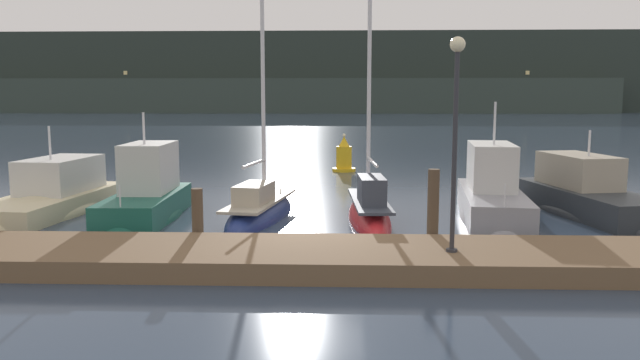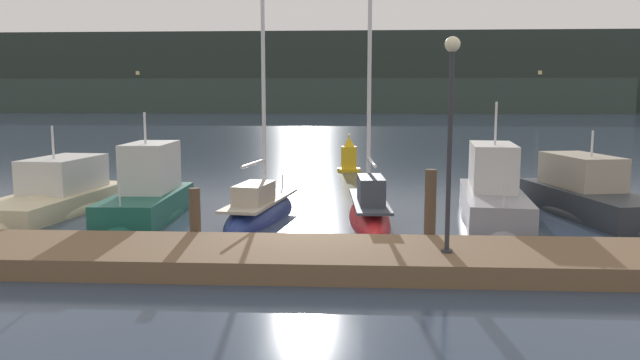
% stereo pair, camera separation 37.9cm
% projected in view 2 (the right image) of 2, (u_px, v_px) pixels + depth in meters
% --- Properties ---
extents(ground_plane, '(400.00, 400.00, 0.00)m').
position_uv_depth(ground_plane, '(312.00, 246.00, 15.58)').
color(ground_plane, '#2D3D51').
extents(dock, '(23.54, 2.80, 0.45)m').
position_uv_depth(dock, '(306.00, 257.00, 13.65)').
color(dock, brown).
rests_on(dock, ground).
extents(mooring_pile_1, '(0.28, 0.28, 1.49)m').
position_uv_depth(mooring_pile_1, '(195.00, 218.00, 15.38)').
color(mooring_pile_1, '#4C3D2D').
rests_on(mooring_pile_1, ground).
extents(mooring_pile_2, '(0.28, 0.28, 1.99)m').
position_uv_depth(mooring_pile_2, '(430.00, 210.00, 15.02)').
color(mooring_pile_2, '#4C3D2D').
rests_on(mooring_pile_2, ground).
extents(motorboat_berth_1, '(3.06, 7.03, 3.46)m').
position_uv_depth(motorboat_berth_1, '(56.00, 204.00, 20.31)').
color(motorboat_berth_1, beige).
rests_on(motorboat_berth_1, ground).
extents(motorboat_berth_2, '(2.07, 5.55, 3.81)m').
position_uv_depth(motorboat_berth_2, '(148.00, 204.00, 19.24)').
color(motorboat_berth_2, '#195647').
rests_on(motorboat_berth_2, ground).
extents(sailboat_berth_3, '(2.23, 5.51, 8.09)m').
position_uv_depth(sailboat_berth_3, '(260.00, 214.00, 19.13)').
color(sailboat_berth_3, navy).
rests_on(sailboat_berth_3, ground).
extents(sailboat_berth_4, '(1.47, 5.29, 7.77)m').
position_uv_depth(sailboat_berth_4, '(369.00, 215.00, 18.66)').
color(sailboat_berth_4, red).
rests_on(sailboat_berth_4, ground).
extents(motorboat_berth_5, '(2.63, 6.55, 4.13)m').
position_uv_depth(motorboat_berth_5, '(493.00, 205.00, 19.02)').
color(motorboat_berth_5, gray).
rests_on(motorboat_berth_5, ground).
extents(motorboat_berth_6, '(3.40, 6.95, 3.22)m').
position_uv_depth(motorboat_berth_6, '(589.00, 204.00, 19.66)').
color(motorboat_berth_6, '#2D3338').
rests_on(motorboat_berth_6, ground).
extents(channel_buoy, '(1.15, 1.15, 1.87)m').
position_uv_depth(channel_buoy, '(349.00, 158.00, 30.79)').
color(channel_buoy, gold).
rests_on(channel_buoy, ground).
extents(dock_lamppost, '(0.32, 0.32, 4.48)m').
position_uv_depth(dock_lamppost, '(451.00, 112.00, 12.80)').
color(dock_lamppost, '#2D2D33').
rests_on(dock_lamppost, dock).
extents(hillside_backdrop, '(240.00, 23.00, 17.33)m').
position_uv_depth(hillside_backdrop, '(342.00, 76.00, 139.64)').
color(hillside_backdrop, '#28332D').
rests_on(hillside_backdrop, ground).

